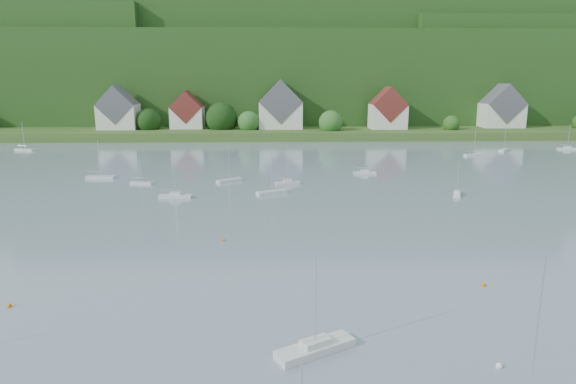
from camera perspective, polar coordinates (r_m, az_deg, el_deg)
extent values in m
cube|color=#33541F|center=(202.01, -2.33, 7.18)|extent=(600.00, 60.00, 3.00)
cube|color=#1C3E14|center=(276.03, -2.21, 12.54)|extent=(620.00, 160.00, 40.00)
cube|color=#1C3E14|center=(271.22, -0.05, 14.24)|extent=(240.00, 130.00, 60.00)
sphere|color=#2B6224|center=(185.78, -4.50, 7.95)|extent=(8.19, 8.19, 8.19)
sphere|color=#2B6224|center=(195.42, -17.93, 7.45)|extent=(6.49, 6.49, 6.49)
sphere|color=#2B6224|center=(198.74, 11.42, 8.43)|extent=(12.16, 12.16, 12.16)
sphere|color=#2B6224|center=(182.81, 4.89, 7.92)|extent=(8.73, 8.73, 8.73)
sphere|color=black|center=(193.06, -15.64, 7.81)|extent=(9.32, 9.32, 9.32)
sphere|color=#225318|center=(194.86, 18.16, 7.40)|extent=(6.24, 6.24, 6.24)
sphere|color=black|center=(214.74, 22.49, 7.68)|extent=(8.16, 8.16, 8.16)
sphere|color=black|center=(188.90, -7.60, 8.33)|extent=(11.92, 11.92, 11.92)
sphere|color=#225318|center=(279.59, -20.80, 18.29)|extent=(10.29, 10.29, 10.29)
sphere|color=black|center=(263.71, -18.15, 18.74)|extent=(7.18, 7.18, 7.18)
sphere|color=#225318|center=(283.36, -2.04, 20.71)|extent=(12.73, 12.73, 12.73)
sphere|color=#225318|center=(284.78, 10.87, 20.53)|extent=(14.65, 14.65, 14.65)
sphere|color=#2B6224|center=(282.24, -12.54, 20.26)|extent=(7.07, 7.07, 7.07)
sphere|color=#2B6224|center=(272.06, -7.45, 20.93)|extent=(12.24, 12.24, 12.24)
sphere|color=#225318|center=(279.85, 20.26, 19.90)|extent=(8.03, 8.03, 8.03)
sphere|color=#2B6224|center=(278.75, 19.94, 17.72)|extent=(14.97, 14.97, 14.97)
sphere|color=#225318|center=(269.31, 15.59, 18.00)|extent=(9.78, 9.78, 9.78)
sphere|color=#225318|center=(282.74, 24.00, 17.21)|extent=(12.02, 12.02, 12.02)
sphere|color=black|center=(274.49, 29.31, 16.84)|extent=(11.57, 11.57, 11.57)
sphere|color=#225318|center=(255.48, 27.77, 17.46)|extent=(12.65, 12.65, 12.65)
sphere|color=#2B6224|center=(267.84, 20.54, 17.69)|extent=(9.48, 9.48, 9.48)
sphere|color=#225318|center=(267.31, -11.27, 17.05)|extent=(12.01, 12.01, 12.01)
sphere|color=black|center=(279.72, 23.91, 16.14)|extent=(15.08, 15.08, 15.08)
sphere|color=#2B6224|center=(290.08, 20.65, 16.28)|extent=(15.99, 15.99, 15.99)
sphere|color=black|center=(274.13, -3.07, 17.29)|extent=(15.72, 15.72, 15.72)
sphere|color=#225318|center=(269.87, 0.16, 17.19)|extent=(10.54, 10.54, 10.54)
cube|color=silver|center=(196.98, -18.76, 8.13)|extent=(14.00, 10.00, 9.00)
cube|color=#515158|center=(196.72, -18.86, 9.43)|extent=(14.00, 10.40, 14.00)
cube|color=silver|center=(193.24, -11.40, 8.33)|extent=(12.00, 9.00, 8.00)
cube|color=maroon|center=(192.99, -11.45, 9.51)|extent=(12.00, 9.36, 12.00)
cube|color=silver|center=(189.51, -0.85, 8.79)|extent=(16.00, 11.00, 10.00)
cube|color=#515158|center=(189.23, -0.85, 10.30)|extent=(16.00, 11.44, 16.00)
cube|color=silver|center=(192.38, 11.29, 8.46)|extent=(13.00, 10.00, 9.00)
cube|color=maroon|center=(192.10, 11.35, 9.80)|extent=(13.00, 10.40, 13.00)
cube|color=silver|center=(210.73, 23.18, 8.05)|extent=(15.00, 10.00, 9.00)
cube|color=#515158|center=(210.48, 23.29, 9.26)|extent=(15.00, 10.40, 15.00)
cube|color=silver|center=(41.68, 3.12, -17.41)|extent=(6.77, 4.93, 0.67)
cube|color=silver|center=(41.39, 3.13, -16.71)|extent=(2.69, 2.30, 0.50)
cylinder|color=silver|center=(39.60, 3.20, -11.74)|extent=(0.10, 0.10, 8.38)
cylinder|color=silver|center=(40.59, 1.92, -16.29)|extent=(3.25, 1.88, 0.08)
cylinder|color=silver|center=(35.40, 26.51, -14.32)|extent=(0.10, 0.10, 10.28)
sphere|color=white|center=(43.02, 22.93, -17.98)|extent=(0.50, 0.50, 0.50)
sphere|color=orange|center=(57.33, 21.42, -9.93)|extent=(0.44, 0.44, 0.44)
sphere|color=orange|center=(67.98, -7.38, -5.56)|extent=(0.38, 0.38, 0.38)
sphere|color=orange|center=(55.74, -29.18, -11.38)|extent=(0.44, 0.44, 0.44)
cube|color=silver|center=(176.15, 29.28, 4.33)|extent=(5.88, 2.42, 0.57)
cube|color=silver|center=(176.09, 29.30, 4.50)|extent=(2.14, 1.40, 0.50)
cylinder|color=silver|center=(175.73, 29.42, 5.57)|extent=(0.10, 0.10, 7.14)
cylinder|color=silver|center=(175.69, 29.07, 4.73)|extent=(3.12, 0.54, 0.08)
cube|color=silver|center=(94.48, -1.86, -0.04)|extent=(6.06, 4.09, 0.59)
cylinder|color=silver|center=(93.67, -1.88, 2.35)|extent=(0.10, 0.10, 7.42)
cylinder|color=silver|center=(93.84, -2.36, 0.62)|extent=(2.97, 1.50, 0.08)
cube|color=silver|center=(164.02, 23.42, 4.41)|extent=(5.26, 5.80, 0.61)
cylinder|color=silver|center=(163.54, 23.54, 5.84)|extent=(0.10, 0.10, 7.67)
cylinder|color=silver|center=(162.98, 23.37, 4.80)|extent=(2.23, 2.64, 0.08)
cube|color=silver|center=(98.51, 18.73, -0.22)|extent=(2.94, 4.84, 0.47)
cube|color=silver|center=(98.41, 18.75, 0.05)|extent=(1.46, 1.86, 0.50)
cylinder|color=silver|center=(97.88, 18.86, 1.58)|extent=(0.10, 0.10, 5.86)
cylinder|color=silver|center=(97.59, 18.76, 0.34)|extent=(1.02, 2.43, 0.08)
cube|color=silver|center=(107.51, -16.39, 0.99)|extent=(4.81, 2.17, 0.46)
cylinder|color=silver|center=(106.94, -16.50, 2.63)|extent=(0.10, 0.10, 5.81)
cylinder|color=silver|center=(107.60, -16.77, 1.59)|extent=(2.52, 0.57, 0.08)
cube|color=silver|center=(106.32, -6.71, 1.32)|extent=(5.49, 4.44, 0.56)
cylinder|color=silver|center=(105.64, -6.76, 3.33)|extent=(0.10, 0.10, 6.98)
cylinder|color=silver|center=(105.69, -7.12, 1.90)|extent=(2.58, 1.80, 0.08)
cube|color=silver|center=(102.95, -0.05, 1.02)|extent=(5.32, 2.76, 0.51)
cube|color=silver|center=(102.85, -0.05, 1.30)|extent=(2.00, 1.45, 0.50)
cylinder|color=silver|center=(102.30, -0.05, 2.92)|extent=(0.10, 0.10, 6.41)
cylinder|color=silver|center=(102.50, -0.46, 1.63)|extent=(2.74, 0.83, 0.08)
cube|color=silver|center=(116.33, -20.61, 1.59)|extent=(6.20, 2.04, 0.61)
cylinder|color=silver|center=(115.66, -20.77, 3.60)|extent=(0.10, 0.10, 7.64)
cylinder|color=silver|center=(116.47, -21.08, 2.17)|extent=(3.36, 0.26, 0.08)
cube|color=silver|center=(93.59, -12.73, -0.48)|extent=(5.91, 1.87, 0.59)
cube|color=silver|center=(93.47, -12.75, -0.15)|extent=(2.09, 1.23, 0.50)
cylinder|color=silver|center=(92.79, -12.85, 1.90)|extent=(0.10, 0.10, 7.32)
cylinder|color=silver|center=(93.54, -13.29, 0.24)|extent=(3.22, 0.21, 0.08)
cube|color=silver|center=(150.75, 20.45, 4.00)|extent=(5.91, 3.06, 0.57)
cylinder|color=silver|center=(150.27, 20.56, 5.44)|extent=(0.10, 0.10, 7.12)
cylinder|color=silver|center=(150.07, 20.23, 4.44)|extent=(3.04, 0.91, 0.08)
cube|color=silver|center=(115.59, 8.74, 2.18)|extent=(5.23, 1.62, 0.52)
cube|color=silver|center=(115.50, 8.75, 2.43)|extent=(1.85, 1.08, 0.50)
cylinder|color=silver|center=(115.00, 8.80, 3.89)|extent=(0.10, 0.10, 6.48)
cylinder|color=silver|center=(115.27, 8.38, 2.75)|extent=(2.85, 0.17, 0.08)
cube|color=silver|center=(171.12, -27.83, 4.29)|extent=(6.56, 3.47, 0.63)
cylinder|color=silver|center=(170.65, -27.98, 5.71)|extent=(0.10, 0.10, 7.90)
cylinder|color=silver|center=(171.61, -28.11, 4.70)|extent=(3.36, 1.05, 0.08)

